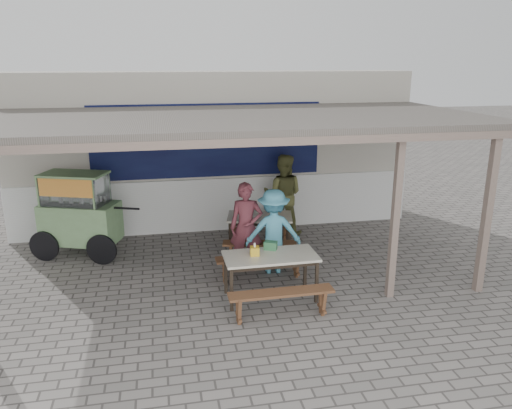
{
  "coord_description": "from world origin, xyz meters",
  "views": [
    {
      "loc": [
        -1.25,
        -7.82,
        3.76
      ],
      "look_at": [
        0.46,
        0.9,
        1.16
      ],
      "focal_mm": 35.0,
      "sensor_mm": 36.0,
      "label": 1
    }
  ],
  "objects_px": {
    "vendor_cart": "(79,211)",
    "patron_street_side": "(246,227)",
    "bench_left_street": "(259,248)",
    "condiment_jar": "(272,210)",
    "patron_right_table": "(273,231)",
    "donation_box": "(271,245)",
    "table_left": "(260,219)",
    "bench_right_street": "(281,298)",
    "bench_right_wall": "(261,262)",
    "tissue_box": "(255,251)",
    "condiment_bowl": "(246,213)",
    "table_right": "(270,259)",
    "patron_wall_side": "(283,195)",
    "bench_left_wall": "(260,224)"
  },
  "relations": [
    {
      "from": "bench_left_street",
      "to": "patron_street_side",
      "type": "xyz_separation_m",
      "value": [
        -0.28,
        -0.15,
        0.49
      ]
    },
    {
      "from": "patron_wall_side",
      "to": "condiment_bowl",
      "type": "xyz_separation_m",
      "value": [
        -0.95,
        -0.75,
        -0.13
      ]
    },
    {
      "from": "vendor_cart",
      "to": "donation_box",
      "type": "bearing_deg",
      "value": -14.84
    },
    {
      "from": "patron_right_table",
      "to": "donation_box",
      "type": "xyz_separation_m",
      "value": [
        -0.23,
        -0.8,
        0.04
      ]
    },
    {
      "from": "bench_left_street",
      "to": "bench_right_wall",
      "type": "bearing_deg",
      "value": -87.39
    },
    {
      "from": "table_left",
      "to": "donation_box",
      "type": "height_order",
      "value": "donation_box"
    },
    {
      "from": "vendor_cart",
      "to": "donation_box",
      "type": "height_order",
      "value": "vendor_cart"
    },
    {
      "from": "bench_right_street",
      "to": "patron_right_table",
      "type": "xyz_separation_m",
      "value": [
        0.28,
        1.74,
        0.43
      ]
    },
    {
      "from": "vendor_cart",
      "to": "patron_street_side",
      "type": "bearing_deg",
      "value": -3.08
    },
    {
      "from": "vendor_cart",
      "to": "patron_street_side",
      "type": "height_order",
      "value": "vendor_cart"
    },
    {
      "from": "patron_street_side",
      "to": "patron_right_table",
      "type": "height_order",
      "value": "patron_street_side"
    },
    {
      "from": "bench_right_wall",
      "to": "tissue_box",
      "type": "distance_m",
      "value": 0.86
    },
    {
      "from": "bench_right_street",
      "to": "condiment_jar",
      "type": "xyz_separation_m",
      "value": [
        0.53,
        2.95,
        0.46
      ]
    },
    {
      "from": "bench_left_street",
      "to": "bench_left_wall",
      "type": "distance_m",
      "value": 1.42
    },
    {
      "from": "table_left",
      "to": "condiment_jar",
      "type": "relative_size",
      "value": 14.03
    },
    {
      "from": "bench_right_wall",
      "to": "condiment_bowl",
      "type": "distance_m",
      "value": 1.61
    },
    {
      "from": "bench_right_street",
      "to": "tissue_box",
      "type": "distance_m",
      "value": 0.92
    },
    {
      "from": "patron_wall_side",
      "to": "tissue_box",
      "type": "bearing_deg",
      "value": 88.43
    },
    {
      "from": "table_left",
      "to": "bench_left_street",
      "type": "xyz_separation_m",
      "value": [
        -0.15,
        -0.7,
        -0.34
      ]
    },
    {
      "from": "bench_left_street",
      "to": "condiment_jar",
      "type": "bearing_deg",
      "value": 75.14
    },
    {
      "from": "bench_right_wall",
      "to": "condiment_jar",
      "type": "distance_m",
      "value": 1.69
    },
    {
      "from": "vendor_cart",
      "to": "condiment_jar",
      "type": "distance_m",
      "value": 3.81
    },
    {
      "from": "bench_left_street",
      "to": "vendor_cart",
      "type": "height_order",
      "value": "vendor_cart"
    },
    {
      "from": "bench_right_street",
      "to": "tissue_box",
      "type": "xyz_separation_m",
      "value": [
        -0.26,
        0.75,
        0.48
      ]
    },
    {
      "from": "bench_right_street",
      "to": "bench_right_wall",
      "type": "bearing_deg",
      "value": 90.0
    },
    {
      "from": "patron_right_table",
      "to": "tissue_box",
      "type": "xyz_separation_m",
      "value": [
        -0.54,
        -1.0,
        0.05
      ]
    },
    {
      "from": "vendor_cart",
      "to": "patron_right_table",
      "type": "height_order",
      "value": "vendor_cart"
    },
    {
      "from": "table_right",
      "to": "bench_left_wall",
      "type": "bearing_deg",
      "value": 81.27
    },
    {
      "from": "vendor_cart",
      "to": "condiment_jar",
      "type": "bearing_deg",
      "value": 15.47
    },
    {
      "from": "condiment_jar",
      "to": "vendor_cart",
      "type": "bearing_deg",
      "value": 175.54
    },
    {
      "from": "bench_right_wall",
      "to": "condiment_bowl",
      "type": "relative_size",
      "value": 8.47
    },
    {
      "from": "table_right",
      "to": "patron_wall_side",
      "type": "height_order",
      "value": "patron_wall_side"
    },
    {
      "from": "bench_left_street",
      "to": "tissue_box",
      "type": "height_order",
      "value": "tissue_box"
    },
    {
      "from": "vendor_cart",
      "to": "condiment_bowl",
      "type": "relative_size",
      "value": 11.35
    },
    {
      "from": "table_right",
      "to": "donation_box",
      "type": "distance_m",
      "value": 0.28
    },
    {
      "from": "patron_street_side",
      "to": "condiment_bowl",
      "type": "relative_size",
      "value": 8.74
    },
    {
      "from": "patron_street_side",
      "to": "donation_box",
      "type": "height_order",
      "value": "patron_street_side"
    },
    {
      "from": "table_right",
      "to": "condiment_bowl",
      "type": "relative_size",
      "value": 7.96
    },
    {
      "from": "donation_box",
      "to": "condiment_bowl",
      "type": "relative_size",
      "value": 1.1
    },
    {
      "from": "table_left",
      "to": "patron_right_table",
      "type": "xyz_separation_m",
      "value": [
        0.04,
        -1.04,
        0.1
      ]
    },
    {
      "from": "vendor_cart",
      "to": "table_left",
      "type": "bearing_deg",
      "value": 12.42
    },
    {
      "from": "condiment_jar",
      "to": "condiment_bowl",
      "type": "distance_m",
      "value": 0.53
    },
    {
      "from": "bench_right_street",
      "to": "condiment_bowl",
      "type": "height_order",
      "value": "condiment_bowl"
    },
    {
      "from": "patron_right_table",
      "to": "tissue_box",
      "type": "distance_m",
      "value": 1.13
    },
    {
      "from": "bench_right_wall",
      "to": "patron_right_table",
      "type": "bearing_deg",
      "value": 47.42
    },
    {
      "from": "table_left",
      "to": "patron_right_table",
      "type": "distance_m",
      "value": 1.04
    },
    {
      "from": "table_left",
      "to": "bench_right_street",
      "type": "relative_size",
      "value": 0.88
    },
    {
      "from": "bench_right_street",
      "to": "patron_wall_side",
      "type": "xyz_separation_m",
      "value": [
        0.95,
        3.71,
        0.56
      ]
    },
    {
      "from": "bench_left_wall",
      "to": "bench_right_street",
      "type": "bearing_deg",
      "value": -84.47
    },
    {
      "from": "condiment_bowl",
      "to": "patron_wall_side",
      "type": "bearing_deg",
      "value": 38.0
    }
  ]
}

